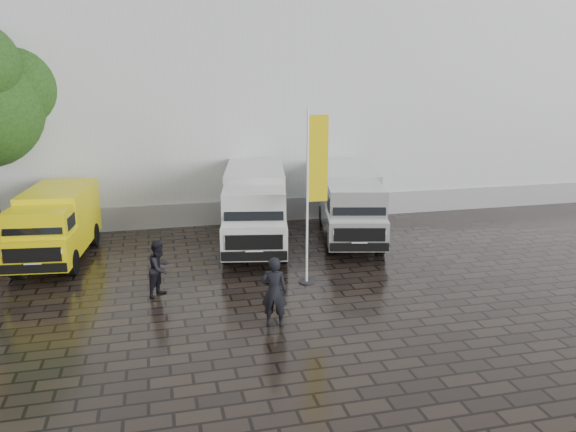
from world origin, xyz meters
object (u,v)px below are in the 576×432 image
person_tent (160,268)px  van_silver (350,205)px  person_front (274,292)px  wheelie_bin (350,208)px  van_yellow (56,226)px  van_white (255,209)px  flagpole (313,187)px

person_tent → van_silver: bearing=-24.4°
van_silver → person_front: van_silver is taller
person_tent → wheelie_bin: bearing=-14.7°
van_yellow → person_front: bearing=-41.5°
van_yellow → van_white: 7.05m
wheelie_bin → person_front: (-5.56, -9.71, 0.43)m
van_silver → person_front: bearing=-109.6°
van_white → van_silver: bearing=11.0°
van_silver → wheelie_bin: bearing=82.5°
van_yellow → wheelie_bin: 12.15m
flagpole → wheelie_bin: size_ratio=5.33×
van_silver → van_yellow: bearing=-166.4°
van_yellow → wheelie_bin: (11.82, 2.76, -0.70)m
van_yellow → person_tent: bearing=-44.0°
van_yellow → wheelie_bin: van_yellow is taller
flagpole → person_front: flagpole is taller
flagpole → person_front: 3.93m
flagpole → person_tent: bearing=179.9°
flagpole → van_silver: bearing=57.4°
person_front → person_tent: 3.97m
flagpole → person_front: size_ratio=2.88×
van_yellow → van_white: (7.04, 0.06, 0.21)m
van_white → flagpole: (1.03, -4.24, 1.63)m
van_silver → wheelie_bin: size_ratio=6.09×
van_white → wheelie_bin: (4.77, 2.70, -0.91)m
van_yellow → person_tent: 5.41m
van_white → person_front: bearing=-85.4°
van_silver → person_tent: (-7.37, -4.23, -0.50)m
van_yellow → van_white: size_ratio=0.80×
van_white → van_silver: van_white is taller
van_white → van_silver: 3.75m
wheelie_bin → van_white: bearing=-136.8°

